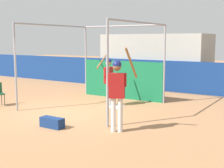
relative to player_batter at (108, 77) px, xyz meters
The scene contains 8 objects.
ground_plane 2.12m from the player_batter, 110.96° to the right, with size 60.00×60.00×0.00m, color #A8754C.
outfield_wall 4.33m from the player_batter, 98.72° to the left, with size 24.00×0.12×1.45m.
bleacher_section 5.58m from the player_batter, 96.75° to the left, with size 5.40×2.40×2.73m.
batting_cage 1.01m from the player_batter, 111.14° to the left, with size 3.80×3.97×2.99m.
home_plate 1.12m from the player_batter, ahead, with size 0.44×0.44×0.02m.
player_batter is the anchor object (origin of this frame).
player_waiting 3.30m from the player_batter, 52.64° to the right, with size 0.63×0.61×2.23m.
equipment_bag 3.38m from the player_batter, 85.33° to the right, with size 0.70×0.28×0.28m.
Camera 1 is at (6.84, -7.70, 2.40)m, focal length 50.00 mm.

